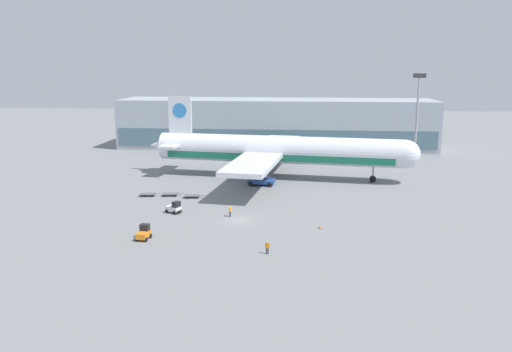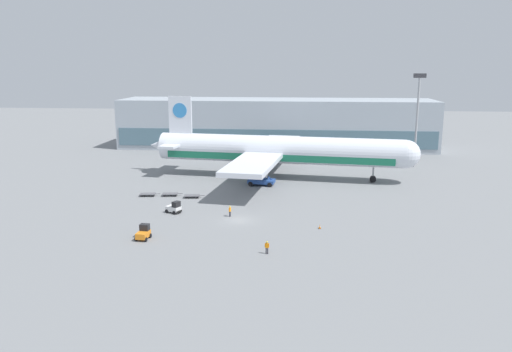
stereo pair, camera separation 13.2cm
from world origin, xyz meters
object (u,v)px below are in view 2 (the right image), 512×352
Objects in this scene: ground_crew_near at (267,246)px; ground_crew_far at (230,210)px; baggage_dolly_second at (170,194)px; airplane_main at (275,151)px; traffic_cone_near at (320,227)px; baggage_dolly_third at (192,196)px; scissor_lift_loader at (262,175)px; baggage_dolly_lead at (148,194)px; light_mast at (417,113)px; baggage_tug_mid at (144,233)px; baggage_tug_foreground at (174,208)px.

ground_crew_far reaches higher than ground_crew_near.
airplane_main is at bearing 35.69° from baggage_dolly_second.
traffic_cone_near is at bearing -39.40° from baggage_dolly_second.
traffic_cone_near is (7.02, 10.81, -0.68)m from ground_crew_near.
traffic_cone_near is at bearing -42.50° from baggage_dolly_third.
scissor_lift_loader is 1.47× the size of baggage_dolly_second.
airplane_main is 10.48× the size of scissor_lift_loader.
airplane_main reaches higher than baggage_dolly_lead.
light_mast is 3.93× the size of scissor_lift_loader.
baggage_dolly_third is (1.85, 22.35, -0.49)m from baggage_tug_mid.
baggage_dolly_lead is (-20.11, -10.72, -1.63)m from scissor_lift_loader.
baggage_dolly_second is (-16.06, -10.23, -1.63)m from scissor_lift_loader.
ground_crew_far is at bearing -60.26° from ground_crew_near.
baggage_dolly_second is at bearing -48.52° from ground_crew_near.
scissor_lift_loader is (-2.24, -7.18, -3.82)m from airplane_main.
baggage_tug_mid reaches higher than traffic_cone_near.
traffic_cone_near is (26.85, -16.46, -0.08)m from baggage_dolly_second.
baggage_tug_mid is 22.43m from baggage_dolly_third.
ground_crew_far is at bearing 161.45° from traffic_cone_near.
baggage_tug_foreground is 0.74× the size of baggage_dolly_second.
ground_crew_far is at bearing -130.85° from light_mast.
scissor_lift_loader is 28.84m from traffic_cone_near.
baggage_tug_mid reaches higher than baggage_dolly_lead.
scissor_lift_loader reaches higher than baggage_dolly_third.
baggage_tug_foreground is at bearing -110.75° from airplane_main.
baggage_dolly_third is at bearing -120.30° from airplane_main.
airplane_main is at bearing 89.00° from baggage_tug_foreground.
baggage_tug_mid is 0.68× the size of baggage_dolly_lead.
scissor_lift_loader is 3.27× the size of ground_crew_near.
light_mast is 58.76m from ground_crew_far.
baggage_tug_foreground is at bearing 165.88° from traffic_cone_near.
ground_crew_near is (16.32, -16.68, 0.11)m from baggage_tug_foreground.
ground_crew_far is (8.52, -10.86, 0.65)m from baggage_dolly_third.
baggage_dolly_second is (-2.46, 23.24, -0.49)m from baggage_tug_mid.
ground_crew_far is (-7.00, 15.52, 0.05)m from ground_crew_near.
baggage_dolly_third is (-13.99, -18.31, -5.45)m from airplane_main.
ground_crew_far is at bearing -59.75° from baggage_dolly_third.
light_mast is 8.50× the size of baggage_tug_mid.
baggage_dolly_second is at bearing 10.63° from baggage_tug_mid.
baggage_tug_mid is at bearing -102.62° from baggage_dolly_third.
baggage_dolly_lead is at bearing 20.56° from baggage_tug_mid.
baggage_dolly_lead is 1.00× the size of baggage_dolly_third.
baggage_tug_foreground is 1.60× the size of ground_crew_far.
baggage_dolly_second is 4.40m from baggage_dolly_third.
airplane_main is 22.65× the size of baggage_tug_mid.
baggage_dolly_lead is 35.89m from ground_crew_near.
airplane_main reaches higher than ground_crew_near.
baggage_dolly_lead is 4.08m from baggage_dolly_second.
airplane_main is 15.36× the size of baggage_dolly_third.
airplane_main reaches higher than baggage_dolly_second.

